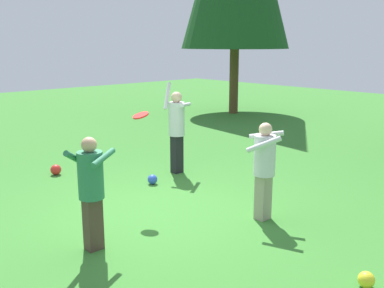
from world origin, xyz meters
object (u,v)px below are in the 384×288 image
(ball_red, at_px, (56,170))
(person_bystander, at_px, (264,163))
(ball_yellow, at_px, (366,280))
(person_thrower, at_px, (177,125))
(frisbee, at_px, (141,115))
(person_catcher, at_px, (91,184))
(ball_blue, at_px, (152,179))

(ball_red, bearing_deg, person_bystander, 15.86)
(ball_red, height_order, ball_yellow, ball_red)
(person_thrower, height_order, person_bystander, person_thrower)
(frisbee, xyz_separation_m, ball_yellow, (3.83, 0.33, -1.50))
(ball_red, xyz_separation_m, ball_yellow, (6.65, 0.52, -0.02))
(person_catcher, height_order, ball_blue, person_catcher)
(person_bystander, height_order, frisbee, frisbee)
(ball_yellow, bearing_deg, ball_red, -175.52)
(person_thrower, bearing_deg, ball_blue, -15.56)
(frisbee, bearing_deg, ball_blue, 134.73)
(person_catcher, distance_m, frisbee, 1.79)
(frisbee, distance_m, ball_red, 3.20)
(ball_red, height_order, ball_blue, ball_red)
(person_thrower, height_order, frisbee, person_thrower)
(person_bystander, relative_size, ball_red, 6.95)
(person_bystander, bearing_deg, ball_blue, -28.76)
(person_thrower, relative_size, person_bystander, 1.24)
(person_catcher, bearing_deg, ball_blue, 6.65)
(person_catcher, relative_size, ball_blue, 8.03)
(person_thrower, xyz_separation_m, ball_blue, (0.29, -0.90, -0.96))
(person_catcher, xyz_separation_m, ball_red, (-3.64, 1.25, -0.81))
(person_thrower, distance_m, ball_yellow, 5.33)
(person_thrower, xyz_separation_m, ball_yellow, (5.03, -1.49, -0.96))
(ball_yellow, height_order, ball_blue, same)
(frisbee, height_order, ball_blue, frisbee)
(person_bystander, bearing_deg, person_catcher, 37.93)
(person_catcher, bearing_deg, ball_red, 41.50)
(person_thrower, height_order, ball_blue, person_thrower)
(person_bystander, bearing_deg, ball_red, -16.79)
(frisbee, relative_size, ball_yellow, 1.58)
(person_bystander, distance_m, ball_yellow, 2.40)
(person_thrower, relative_size, frisbee, 6.33)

